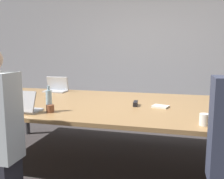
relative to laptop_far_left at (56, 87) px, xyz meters
The scene contains 10 objects.
ground_plane 1.53m from the laptop_far_left, 28.69° to the right, with size 24.00×24.00×0.00m, color #383333.
curtain_wall 2.35m from the laptop_far_left, 59.67° to the left, with size 12.00×0.06×2.80m.
conference_table 1.31m from the laptop_far_left, 28.69° to the right, with size 3.77×1.68×0.73m.
laptop_far_left is the anchor object (origin of this frame).
cup_near_right 2.38m from the laptop_far_left, 32.75° to the right, with size 0.08×0.08×0.10m.
laptop_near_left 1.29m from the laptop_far_left, 78.65° to the right, with size 0.34×0.23×0.22m.
cup_near_left 1.32m from the laptop_far_left, 65.86° to the right, with size 0.08×0.08×0.08m.
bottle_near_left 1.28m from the laptop_far_left, 66.42° to the right, with size 0.06×0.06×0.27m.
stapler 1.49m from the laptop_far_left, 27.29° to the right, with size 0.05×0.15×0.05m.
notebook 1.75m from the laptop_far_left, 23.52° to the right, with size 0.20×0.17×0.02m.
Camera 1 is at (0.61, -2.80, 1.35)m, focal length 40.00 mm.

